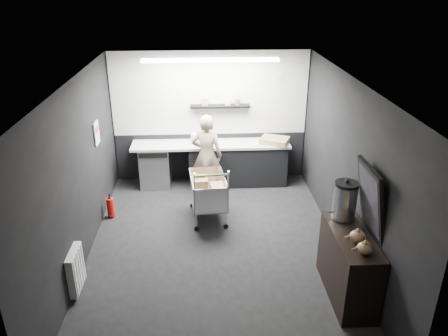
{
  "coord_description": "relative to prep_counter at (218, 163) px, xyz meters",
  "views": [
    {
      "loc": [
        -0.18,
        -5.88,
        4.04
      ],
      "look_at": [
        0.16,
        0.4,
        1.25
      ],
      "focal_mm": 35.0,
      "sensor_mm": 36.0,
      "label": 1
    }
  ],
  "objects": [
    {
      "name": "floor",
      "position": [
        -0.14,
        -2.42,
        -0.46
      ],
      "size": [
        5.5,
        5.5,
        0.0
      ],
      "primitive_type": "plane",
      "color": "black",
      "rests_on": "ground"
    },
    {
      "name": "ceiling",
      "position": [
        -0.14,
        -2.42,
        2.24
      ],
      "size": [
        5.5,
        5.5,
        0.0
      ],
      "primitive_type": "plane",
      "rotation": [
        3.14,
        0.0,
        0.0
      ],
      "color": "white",
      "rests_on": "wall_back"
    },
    {
      "name": "wall_back",
      "position": [
        -0.14,
        0.33,
        0.89
      ],
      "size": [
        5.5,
        0.0,
        5.5
      ],
      "primitive_type": "plane",
      "rotation": [
        1.57,
        0.0,
        0.0
      ],
      "color": "black",
      "rests_on": "floor"
    },
    {
      "name": "wall_front",
      "position": [
        -0.14,
        -5.17,
        0.89
      ],
      "size": [
        5.5,
        0.0,
        5.5
      ],
      "primitive_type": "plane",
      "rotation": [
        -1.57,
        0.0,
        0.0
      ],
      "color": "black",
      "rests_on": "floor"
    },
    {
      "name": "wall_left",
      "position": [
        -2.14,
        -2.42,
        0.89
      ],
      "size": [
        0.0,
        5.5,
        5.5
      ],
      "primitive_type": "plane",
      "rotation": [
        1.57,
        0.0,
        1.57
      ],
      "color": "black",
      "rests_on": "floor"
    },
    {
      "name": "wall_right",
      "position": [
        1.86,
        -2.42,
        0.89
      ],
      "size": [
        0.0,
        5.5,
        5.5
      ],
      "primitive_type": "plane",
      "rotation": [
        1.57,
        0.0,
        -1.57
      ],
      "color": "black",
      "rests_on": "floor"
    },
    {
      "name": "kitchen_wall_panel",
      "position": [
        -0.14,
        0.31,
        1.39
      ],
      "size": [
        3.95,
        0.02,
        1.7
      ],
      "primitive_type": "cube",
      "color": "silver",
      "rests_on": "wall_back"
    },
    {
      "name": "dado_panel",
      "position": [
        -0.14,
        0.31,
        0.04
      ],
      "size": [
        3.95,
        0.02,
        1.0
      ],
      "primitive_type": "cube",
      "color": "black",
      "rests_on": "wall_back"
    },
    {
      "name": "floating_shelf",
      "position": [
        0.06,
        0.2,
        1.16
      ],
      "size": [
        1.2,
        0.22,
        0.04
      ],
      "primitive_type": "cube",
      "color": "black",
      "rests_on": "wall_back"
    },
    {
      "name": "wall_clock",
      "position": [
        1.26,
        0.3,
        1.69
      ],
      "size": [
        0.2,
        0.03,
        0.2
      ],
      "primitive_type": "cylinder",
      "rotation": [
        1.57,
        0.0,
        0.0
      ],
      "color": "silver",
      "rests_on": "wall_back"
    },
    {
      "name": "poster",
      "position": [
        -2.12,
        -1.12,
        1.09
      ],
      "size": [
        0.02,
        0.3,
        0.4
      ],
      "primitive_type": "cube",
      "color": "white",
      "rests_on": "wall_left"
    },
    {
      "name": "poster_red_band",
      "position": [
        -2.11,
        -1.12,
        1.16
      ],
      "size": [
        0.02,
        0.22,
        0.1
      ],
      "primitive_type": "cube",
      "color": "red",
      "rests_on": "poster"
    },
    {
      "name": "radiator",
      "position": [
        -2.08,
        -3.32,
        -0.11
      ],
      "size": [
        0.1,
        0.5,
        0.6
      ],
      "primitive_type": "cube",
      "color": "silver",
      "rests_on": "wall_left"
    },
    {
      "name": "ceiling_strip",
      "position": [
        -0.14,
        -0.57,
        2.21
      ],
      "size": [
        2.4,
        0.2,
        0.04
      ],
      "primitive_type": "cube",
      "color": "white",
      "rests_on": "ceiling"
    },
    {
      "name": "prep_counter",
      "position": [
        0.0,
        0.0,
        0.0
      ],
      "size": [
        3.2,
        0.61,
        0.9
      ],
      "color": "black",
      "rests_on": "floor"
    },
    {
      "name": "person",
      "position": [
        -0.23,
        -0.45,
        0.37
      ],
      "size": [
        0.68,
        0.52,
        1.65
      ],
      "primitive_type": "imported",
      "rotation": [
        0.0,
        0.0,
        2.91
      ],
      "color": "beige",
      "rests_on": "floor"
    },
    {
      "name": "shopping_cart",
      "position": [
        -0.23,
        -1.42,
        0.06
      ],
      "size": [
        0.68,
        1.04,
        1.09
      ],
      "color": "silver",
      "rests_on": "floor"
    },
    {
      "name": "sideboard",
      "position": [
        1.62,
        -3.56,
        0.14
      ],
      "size": [
        0.54,
        1.27,
        1.9
      ],
      "color": "black",
      "rests_on": "floor"
    },
    {
      "name": "fire_extinguisher",
      "position": [
        -1.99,
        -1.3,
        -0.24
      ],
      "size": [
        0.13,
        0.13,
        0.44
      ],
      "color": "red",
      "rests_on": "floor"
    },
    {
      "name": "cardboard_box",
      "position": [
        1.16,
        -0.05,
        0.5
      ],
      "size": [
        0.67,
        0.6,
        0.11
      ],
      "primitive_type": "cube",
      "rotation": [
        0.0,
        0.0,
        -0.42
      ],
      "color": "olive",
      "rests_on": "prep_counter"
    },
    {
      "name": "pink_tub",
      "position": [
        -0.43,
        0.0,
        0.55
      ],
      "size": [
        0.21,
        0.21,
        0.21
      ],
      "primitive_type": "cylinder",
      "color": "silver",
      "rests_on": "prep_counter"
    },
    {
      "name": "white_container",
      "position": [
        -0.34,
        -0.05,
        0.52
      ],
      "size": [
        0.17,
        0.14,
        0.15
      ],
      "primitive_type": "cube",
      "rotation": [
        0.0,
        0.0,
        0.04
      ],
      "color": "silver",
      "rests_on": "prep_counter"
    }
  ]
}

